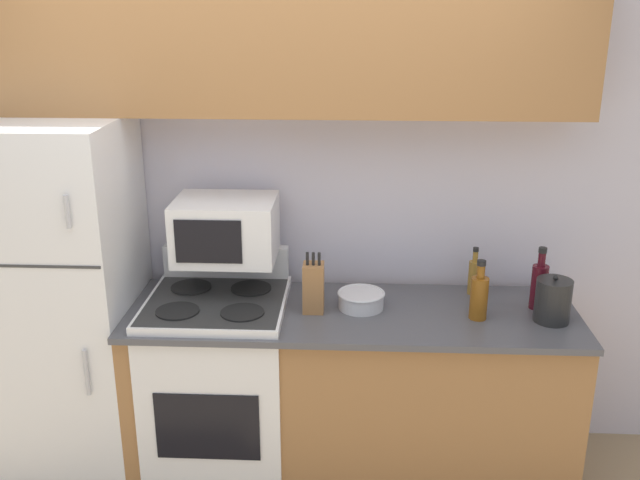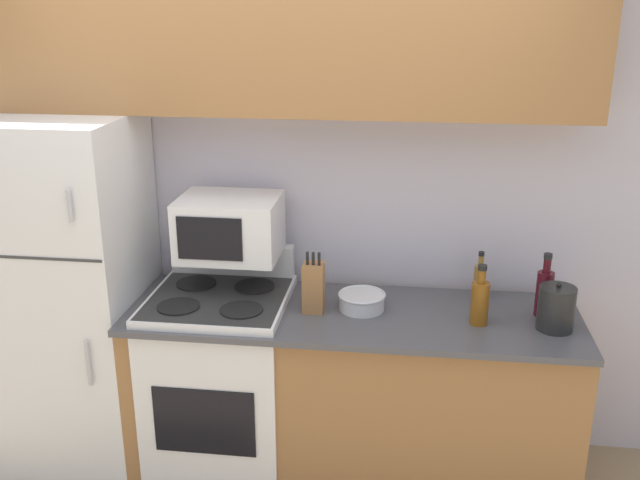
% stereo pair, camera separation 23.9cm
% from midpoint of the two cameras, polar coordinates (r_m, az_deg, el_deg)
% --- Properties ---
extents(wall_back, '(8.00, 0.05, 2.55)m').
position_cam_midpoint_polar(wall_back, '(3.60, -4.44, 2.85)').
color(wall_back, silver).
rests_on(wall_back, ground_plane).
extents(lower_cabinets, '(2.09, 0.68, 0.88)m').
position_cam_midpoint_polar(lower_cabinets, '(3.55, 0.53, -12.07)').
color(lower_cabinets, '#9E6B3D').
rests_on(lower_cabinets, ground_plane).
extents(refrigerator, '(0.66, 0.70, 1.76)m').
position_cam_midpoint_polar(refrigerator, '(3.68, -21.46, -4.69)').
color(refrigerator, white).
rests_on(refrigerator, ground_plane).
extents(upper_cabinets, '(2.75, 0.31, 0.60)m').
position_cam_midpoint_polar(upper_cabinets, '(3.29, -5.19, 15.12)').
color(upper_cabinets, '#9E6B3D').
rests_on(upper_cabinets, refrigerator).
extents(stove, '(0.65, 0.66, 1.08)m').
position_cam_midpoint_polar(stove, '(3.60, -9.92, -11.27)').
color(stove, white).
rests_on(stove, ground_plane).
extents(microwave, '(0.47, 0.38, 0.29)m').
position_cam_midpoint_polar(microwave, '(3.39, -9.55, 0.85)').
color(microwave, white).
rests_on(microwave, stove).
extents(knife_block, '(0.10, 0.10, 0.29)m').
position_cam_midpoint_polar(knife_block, '(3.28, -2.62, -3.83)').
color(knife_block, '#9E6B3D').
rests_on(knife_block, lower_cabinets).
extents(bowl, '(0.22, 0.22, 0.08)m').
position_cam_midpoint_polar(bowl, '(3.34, 1.25, -4.81)').
color(bowl, silver).
rests_on(bowl, lower_cabinets).
extents(bottle_whiskey, '(0.08, 0.08, 0.28)m').
position_cam_midpoint_polar(bottle_whiskey, '(3.26, 10.57, -4.45)').
color(bottle_whiskey, brown).
rests_on(bottle_whiskey, lower_cabinets).
extents(bottle_wine_red, '(0.08, 0.08, 0.30)m').
position_cam_midpoint_polar(bottle_wine_red, '(3.43, 15.24, -3.49)').
color(bottle_wine_red, '#470F19').
rests_on(bottle_wine_red, lower_cabinets).
extents(bottle_vinegar, '(0.06, 0.06, 0.24)m').
position_cam_midpoint_polar(bottle_vinegar, '(3.53, 10.33, -2.86)').
color(bottle_vinegar, olive).
rests_on(bottle_vinegar, lower_cabinets).
extents(kettle, '(0.16, 0.16, 0.22)m').
position_cam_midpoint_polar(kettle, '(3.32, 16.19, -4.71)').
color(kettle, black).
rests_on(kettle, lower_cabinets).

